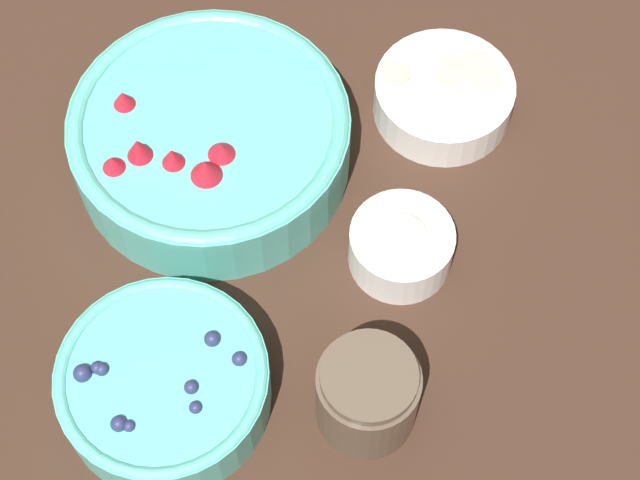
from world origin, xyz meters
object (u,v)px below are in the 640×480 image
(bowl_blueberries, at_px, (164,383))
(bowl_cream, at_px, (401,244))
(bowl_strawberries, at_px, (210,137))
(bowl_bananas, at_px, (444,94))
(jar_chocolate, at_px, (367,395))

(bowl_blueberries, bearing_deg, bowl_cream, 88.94)
(bowl_cream, bearing_deg, bowl_blueberries, -91.06)
(bowl_strawberries, distance_m, bowl_cream, 0.21)
(bowl_bananas, bearing_deg, jar_chocolate, -48.97)
(bowl_strawberries, bearing_deg, bowl_cream, 24.48)
(bowl_bananas, height_order, bowl_cream, bowl_cream)
(bowl_blueberries, xyz_separation_m, jar_chocolate, (0.11, 0.14, 0.01))
(bowl_cream, bearing_deg, jar_chocolate, -47.45)
(bowl_strawberries, bearing_deg, bowl_blueberries, -40.92)
(bowl_strawberries, xyz_separation_m, bowl_cream, (0.19, 0.09, -0.01))
(jar_chocolate, bearing_deg, bowl_bananas, 131.03)
(bowl_strawberries, distance_m, bowl_blueberries, 0.25)
(bowl_cream, distance_m, jar_chocolate, 0.16)
(bowl_strawberries, xyz_separation_m, bowl_bananas, (0.08, 0.22, -0.02))
(bowl_bananas, relative_size, bowl_cream, 1.44)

